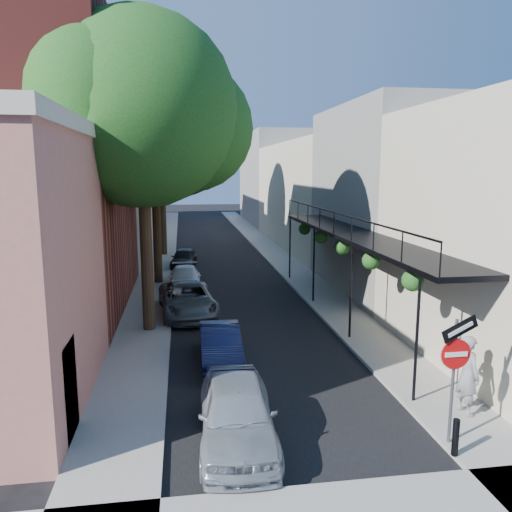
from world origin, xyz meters
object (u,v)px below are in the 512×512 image
object	(u,v)px
sign_post	(455,359)
parked_car_e	(184,258)
oak_near	(154,115)
parked_car_c	(188,300)
pedestrian	(468,375)
oak_mid	(162,149)
parked_car_d	(185,278)
oak_far	(167,136)
bollard	(456,437)
parked_car_a	(237,413)
parked_car_b	(220,345)

from	to	relation	value
sign_post	parked_car_e	xyz separation A→B (m)	(-5.59, 21.46, -1.44)
oak_near	parked_car_e	distance (m)	14.21
oak_near	parked_car_c	bearing A→B (deg)	59.27
oak_near	parked_car_c	world-z (taller)	oak_near
parked_car_c	pedestrian	bearing A→B (deg)	-61.60
oak_mid	parked_car_d	size ratio (longest dim) A/B	2.63
oak_mid	oak_near	bearing A→B (deg)	-89.63
oak_mid	oak_far	bearing A→B (deg)	89.59
sign_post	oak_mid	distance (m)	19.14
parked_car_c	bollard	bearing A→B (deg)	-70.48
bollard	oak_mid	size ratio (longest dim) A/B	0.08
parked_car_d	oak_mid	bearing A→B (deg)	121.21
oak_far	pedestrian	world-z (taller)	oak_far
parked_car_d	sign_post	bearing A→B (deg)	-70.26
parked_car_e	parked_car_a	bearing A→B (deg)	-79.16
bollard	parked_car_c	world-z (taller)	parked_car_c
sign_post	parked_car_c	bearing A→B (deg)	116.54
oak_mid	parked_car_c	xyz separation A→B (m)	(1.08, -6.25, -6.40)
oak_mid	oak_far	size ratio (longest dim) A/B	0.86
oak_near	oak_far	size ratio (longest dim) A/B	0.96
sign_post	oak_mid	xyz separation A→B (m)	(-6.58, 17.26, 5.02)
parked_car_a	parked_car_c	size ratio (longest dim) A/B	0.88
bollard	oak_far	distance (m)	28.58
parked_car_b	parked_car_e	size ratio (longest dim) A/B	1.01
parked_car_b	parked_car_c	world-z (taller)	parked_car_c
parked_car_e	parked_car_b	bearing A→B (deg)	-78.31
sign_post	parked_car_c	world-z (taller)	sign_post
bollard	pedestrian	xyz separation A→B (m)	(1.23, 1.67, 0.58)
parked_car_b	pedestrian	distance (m)	7.17
oak_near	parked_car_b	bearing A→B (deg)	-61.92
parked_car_b	bollard	bearing A→B (deg)	-53.37
bollard	oak_near	size ratio (longest dim) A/B	0.07
sign_post	bollard	xyz separation A→B (m)	(-0.16, -0.47, -1.52)
parked_car_b	oak_near	bearing A→B (deg)	118.78
oak_mid	parked_car_e	distance (m)	7.77
parked_car_d	pedestrian	world-z (taller)	pedestrian
bollard	oak_far	bearing A→B (deg)	103.35
oak_mid	pedestrian	distance (m)	18.76
parked_car_c	parked_car_d	xyz separation A→B (m)	(-0.08, 4.59, -0.09)
parked_car_e	parked_car_c	bearing A→B (deg)	-81.53
parked_car_d	parked_car_e	bearing A→B (deg)	90.20
bollard	parked_car_a	xyz separation A→B (m)	(-4.40, 1.36, 0.18)
pedestrian	oak_far	bearing A→B (deg)	10.36
oak_mid	parked_car_d	bearing A→B (deg)	-58.86
sign_post	oak_near	size ratio (longest dim) A/B	0.26
parked_car_e	bollard	bearing A→B (deg)	-68.12
sign_post	parked_car_e	world-z (taller)	sign_post
parked_car_c	parked_car_e	bearing A→B (deg)	85.08
oak_mid	parked_car_b	world-z (taller)	oak_mid
bollard	parked_car_c	bearing A→B (deg)	114.95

